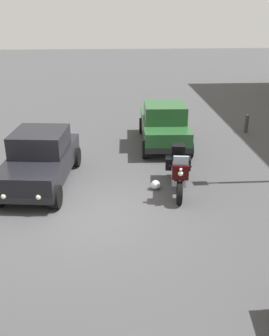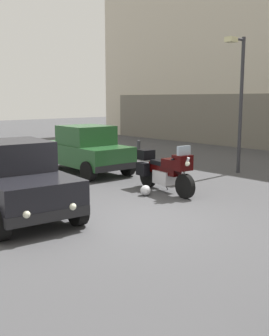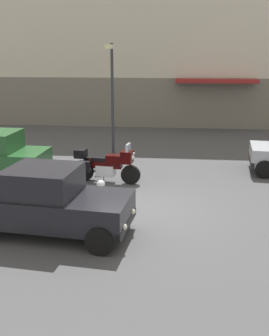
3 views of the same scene
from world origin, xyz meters
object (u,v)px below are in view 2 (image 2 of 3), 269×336
(helmet, at_px, (145,190))
(bollard_curbside, at_px, (138,148))
(car_wagon_end, at_px, (14,179))
(motorcycle, at_px, (165,170))
(streetlamp_curbside, at_px, (239,91))
(car_hatchback_near, at_px, (85,149))

(helmet, bearing_deg, bollard_curbside, 139.52)
(car_wagon_end, relative_size, bollard_curbside, 4.97)
(motorcycle, relative_size, helmet, 8.07)
(helmet, xyz_separation_m, bollard_curbside, (-5.21, 4.45, 0.29))
(streetlamp_curbside, height_order, bollard_curbside, streetlamp_curbside)
(motorcycle, relative_size, car_wagon_end, 0.57)
(helmet, distance_m, car_hatchback_near, 4.03)
(car_wagon_end, height_order, streetlamp_curbside, streetlamp_curbside)
(car_wagon_end, xyz_separation_m, bollard_curbside, (-4.60, 7.85, -0.38))
(helmet, distance_m, car_wagon_end, 3.52)
(motorcycle, bearing_deg, streetlamp_curbside, 102.88)
(car_hatchback_near, height_order, streetlamp_curbside, streetlamp_curbside)
(motorcycle, distance_m, car_wagon_end, 4.12)
(motorcycle, bearing_deg, car_hatchback_near, -173.82)
(motorcycle, bearing_deg, bollard_curbside, 151.66)
(helmet, bearing_deg, car_hatchback_near, 169.15)
(helmet, xyz_separation_m, car_hatchback_near, (-3.90, 0.75, 0.67))
(motorcycle, height_order, bollard_curbside, motorcycle)
(helmet, bearing_deg, car_wagon_end, -100.21)
(car_hatchback_near, relative_size, car_wagon_end, 0.98)
(car_hatchback_near, height_order, bollard_curbside, car_hatchback_near)
(motorcycle, xyz_separation_m, helmet, (-0.05, -0.67, -0.48))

